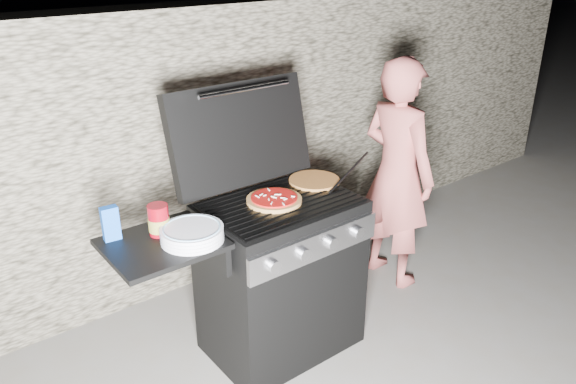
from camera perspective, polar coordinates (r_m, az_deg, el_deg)
ground at (r=3.39m, az=-0.69°, el=-15.05°), size 50.00×50.00×0.00m
stone_wall at (r=3.73m, az=-10.57°, el=4.32°), size 8.00×0.35×1.80m
gas_grill at (r=3.00m, az=-4.60°, el=-10.11°), size 1.34×0.79×0.91m
pizza_topped at (r=2.89m, az=-1.42°, el=-0.71°), size 0.33×0.33×0.03m
pizza_plain at (r=3.13m, az=2.69°, el=1.18°), size 0.37×0.37×0.02m
sauce_jar at (r=2.63m, az=-13.01°, el=-2.77°), size 0.10×0.10×0.15m
blue_carton at (r=2.64m, az=-17.59°, el=-3.06°), size 0.08×0.05×0.16m
plate_stack at (r=2.57m, az=-9.71°, el=-4.23°), size 0.30×0.30×0.07m
person at (r=3.71m, az=11.01°, el=1.84°), size 0.37×0.56×1.52m
tongs at (r=3.17m, az=6.25°, el=2.12°), size 0.45×0.18×0.10m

